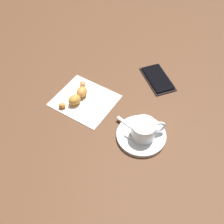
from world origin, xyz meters
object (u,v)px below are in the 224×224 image
object	(u,v)px
cell_phone	(158,79)
sugar_packet	(134,138)
teaspoon	(139,133)
saucer	(142,135)
croissant	(78,95)
espresso_cup	(145,129)
napkin	(85,100)

from	to	relation	value
cell_phone	sugar_packet	bearing A→B (deg)	-68.36
teaspoon	saucer	bearing A→B (deg)	48.41
teaspoon	croissant	world-z (taller)	croissant
espresso_cup	napkin	distance (m)	0.23
saucer	teaspoon	distance (m)	0.01
saucer	cell_phone	world-z (taller)	saucer
saucer	sugar_packet	world-z (taller)	sugar_packet
teaspoon	napkin	bearing A→B (deg)	-178.47
saucer	cell_phone	xyz separation A→B (m)	(-0.10, 0.22, -0.00)
espresso_cup	napkin	bearing A→B (deg)	-176.39
teaspoon	croissant	size ratio (longest dim) A/B	0.92
sugar_packet	cell_phone	bearing A→B (deg)	103.36
saucer	napkin	distance (m)	0.22
espresso_cup	cell_phone	size ratio (longest dim) A/B	0.54
napkin	cell_phone	bearing A→B (deg)	63.51
espresso_cup	croissant	distance (m)	0.24
napkin	teaspoon	bearing A→B (deg)	1.53
saucer	teaspoon	world-z (taller)	teaspoon
cell_phone	teaspoon	bearing A→B (deg)	-66.91
saucer	napkin	xyz separation A→B (m)	(-0.22, -0.01, -0.00)
teaspoon	cell_phone	world-z (taller)	teaspoon
croissant	teaspoon	bearing A→B (deg)	3.90
saucer	espresso_cup	xyz separation A→B (m)	(0.01, 0.00, 0.03)
sugar_packet	cell_phone	distance (m)	0.26
croissant	sugar_packet	bearing A→B (deg)	-1.16
napkin	espresso_cup	bearing A→B (deg)	3.61
sugar_packet	cell_phone	world-z (taller)	sugar_packet
espresso_cup	napkin	xyz separation A→B (m)	(-0.22, -0.01, -0.04)
croissant	cell_phone	bearing A→B (deg)	60.71
teaspoon	croissant	bearing A→B (deg)	-176.10
teaspoon	cell_phone	distance (m)	0.24
saucer	sugar_packet	size ratio (longest dim) A/B	2.35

